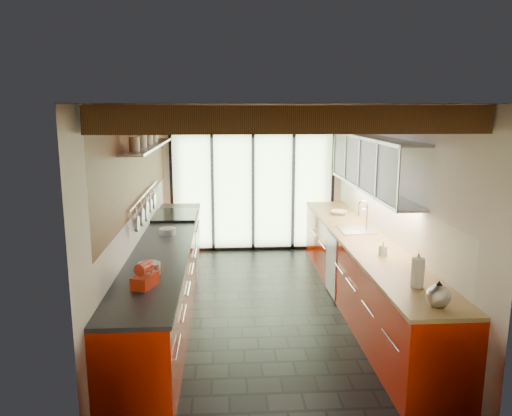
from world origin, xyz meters
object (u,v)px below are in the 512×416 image
bowl (339,213)px  stand_mixer (145,277)px  paper_towel (418,273)px  soap_bottle (383,248)px  kettle (438,295)px

bowl → stand_mixer: bearing=-129.9°
paper_towel → bowl: size_ratio=1.35×
bowl → soap_bottle: bearing=-90.0°
stand_mixer → bowl: bearing=50.1°
paper_towel → soap_bottle: (0.00, 1.02, -0.06)m
stand_mixer → kettle: (2.54, -0.64, 0.01)m
kettle → soap_bottle: 1.48m
kettle → paper_towel: bearing=90.0°
paper_towel → kettle: bearing=-90.0°
stand_mixer → soap_bottle: bearing=18.3°
stand_mixer → bowl: 3.96m
kettle → bowl: 3.68m
soap_bottle → bowl: (0.00, 2.20, -0.05)m
bowl → kettle: bearing=-90.0°
kettle → stand_mixer: bearing=165.9°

